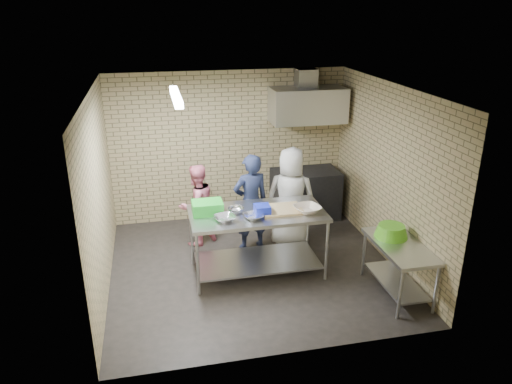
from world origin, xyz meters
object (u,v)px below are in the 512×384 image
prep_table (257,242)px  green_basin (391,231)px  green_crate (207,207)px  stove (305,194)px  bottle_green (328,107)px  woman_white (291,198)px  woman_pink (197,205)px  blue_tub (262,210)px  man_navy (251,202)px  side_counter (398,269)px

prep_table → green_basin: size_ratio=4.21×
green_crate → prep_table: bearing=-9.7°
stove → bottle_green: 1.65m
bottle_green → woman_white: 2.01m
woman_pink → prep_table: bearing=92.4°
woman_pink → woman_white: woman_white is taller
woman_pink → woman_white: (1.49, -0.37, 0.15)m
stove → green_crate: bearing=-140.4°
blue_tub → woman_white: bearing=52.1°
woman_pink → man_navy: bearing=124.9°
side_counter → prep_table: bearing=150.9°
blue_tub → stove: bearing=56.2°
bottle_green → woman_pink: 2.98m
green_crate → woman_white: 1.58m
man_navy → woman_white: (0.66, -0.01, 0.03)m
green_crate → woman_pink: bearing=93.6°
prep_table → woman_white: (0.72, 0.76, 0.35)m
side_counter → man_navy: size_ratio=0.75×
prep_table → man_navy: man_navy is taller
blue_tub → woman_pink: 1.52m
stove → woman_pink: 2.18m
green_basin → bottle_green: size_ratio=3.07×
side_counter → man_navy: (-1.69, 1.75, 0.42)m
prep_table → green_crate: 0.91m
woman_white → green_basin: bearing=147.9°
bottle_green → prep_table: bearing=-131.0°
green_basin → man_navy: bearing=138.1°
stove → bottle_green: (0.45, 0.24, 1.57)m
blue_tub → bottle_green: bottle_green is taller
blue_tub → side_counter: bearing=-27.3°
side_counter → green_crate: size_ratio=2.79×
prep_table → woman_pink: (-0.76, 1.13, 0.20)m
green_basin → bottle_green: (0.02, 2.74, 1.18)m
bottle_green → woman_pink: bearing=-160.6°
blue_tub → man_navy: (0.01, 0.87, -0.24)m
side_counter → bottle_green: (0.00, 2.99, 1.64)m
stove → blue_tub: (-1.25, -1.87, 0.59)m
bottle_green → man_navy: size_ratio=0.09×
prep_table → bottle_green: bottle_green is taller
stove → woman_white: size_ratio=0.72×
green_crate → woman_white: (1.42, 0.64, -0.23)m
bottle_green → woman_pink: bottle_green is taller
woman_pink → side_counter: bearing=108.4°
prep_table → side_counter: prep_table is taller
green_crate → blue_tub: green_crate is taller
green_basin → bottle_green: 2.98m
side_counter → blue_tub: blue_tub is taller
prep_table → green_crate: (-0.70, 0.12, 0.57)m
woman_white → side_counter: bearing=144.4°
woman_white → man_navy: bearing=23.1°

